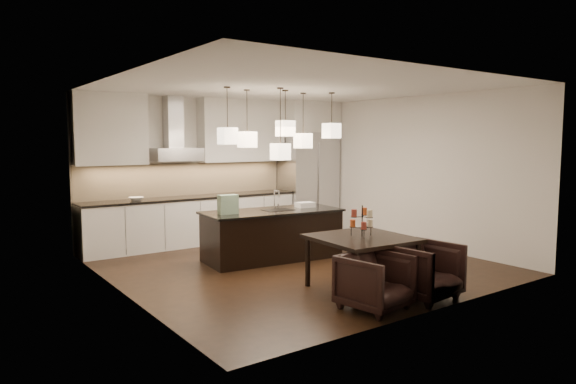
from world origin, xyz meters
TOP-DOWN VIEW (x-y plane):
  - floor at (0.00, 0.00)m, footprint 5.50×5.50m
  - ceiling at (0.00, 0.00)m, footprint 5.50×5.50m
  - wall_back at (0.00, 2.76)m, footprint 5.50×0.02m
  - wall_front at (0.00, -2.76)m, footprint 5.50×0.02m
  - wall_left at (-2.76, 0.00)m, footprint 0.02×5.50m
  - wall_right at (2.76, 0.00)m, footprint 0.02×5.50m
  - refrigerator at (2.10, 2.38)m, footprint 1.20×0.72m
  - fridge_panel at (2.10, 2.38)m, footprint 1.26×0.72m
  - lower_cabinets at (-0.62, 2.43)m, footprint 4.21×0.62m
  - countertop at (-0.62, 2.43)m, footprint 4.21×0.66m
  - backsplash at (-0.62, 2.73)m, footprint 4.21×0.02m
  - upper_cab_left at (-2.10, 2.57)m, footprint 1.25×0.35m
  - upper_cab_right at (0.55, 2.57)m, footprint 1.85×0.35m
  - hood_canopy at (-0.93, 2.48)m, footprint 0.90×0.52m
  - hood_chimney at (-0.93, 2.59)m, footprint 0.30×0.28m
  - fruit_bowl at (-1.74, 2.38)m, footprint 0.32×0.32m
  - island_body at (-0.09, 0.53)m, footprint 2.31×1.12m
  - island_top at (-0.09, 0.53)m, footprint 2.39×1.20m
  - faucet at (0.01, 0.61)m, footprint 0.11×0.22m
  - tote_bag at (-0.89, 0.58)m, footprint 0.32×0.19m
  - food_container at (0.59, 0.51)m, footprint 0.32×0.24m
  - dining_table at (-0.11, -1.63)m, footprint 1.27×1.27m
  - candelabra at (-0.11, -1.63)m, footprint 0.36×0.36m
  - candle_a at (0.03, -1.64)m, footprint 0.08×0.08m
  - candle_b at (-0.17, -1.51)m, footprint 0.08×0.08m
  - candle_c at (-0.18, -1.74)m, footprint 0.08×0.08m
  - candle_d at (0.00, -1.55)m, footprint 0.08×0.08m
  - candle_e at (-0.23, -1.60)m, footprint 0.08×0.08m
  - candle_f at (-0.10, -1.76)m, footprint 0.08×0.08m
  - armchair_left at (-0.54, -2.32)m, footprint 0.82×0.83m
  - armchair_right at (0.25, -2.37)m, footprint 0.83×0.85m
  - pendant_a at (-0.90, 0.55)m, footprint 0.24×0.24m
  - pendant_b at (-0.43, 0.74)m, footprint 0.24×0.24m
  - pendant_c at (0.12, 0.44)m, footprint 0.24×0.24m
  - pendant_d at (0.66, 0.67)m, footprint 0.24×0.24m
  - pendant_e at (1.03, 0.34)m, footprint 0.24×0.24m
  - pendant_f at (-0.16, 0.18)m, footprint 0.24×0.24m

SIDE VIEW (x-z plane):
  - floor at x=0.00m, z-range -0.02..0.00m
  - armchair_left at x=-0.54m, z-range 0.00..0.66m
  - armchair_right at x=0.25m, z-range 0.00..0.71m
  - dining_table at x=-0.11m, z-range 0.00..0.71m
  - island_body at x=-0.09m, z-range 0.00..0.79m
  - lower_cabinets at x=-0.62m, z-range 0.00..0.88m
  - island_top at x=-0.09m, z-range 0.79..0.82m
  - food_container at x=0.59m, z-range 0.82..0.91m
  - candle_a at x=0.03m, z-range 0.84..0.93m
  - candle_b at x=-0.17m, z-range 0.84..0.93m
  - candle_c at x=-0.18m, z-range 0.84..0.93m
  - countertop at x=-0.62m, z-range 0.88..0.92m
  - candelabra at x=-0.11m, z-range 0.71..1.13m
  - fruit_bowl at x=-1.74m, z-range 0.92..0.98m
  - tote_bag at x=-0.89m, z-range 0.82..1.13m
  - faucet at x=0.01m, z-range 0.82..1.16m
  - candle_d at x=0.00m, z-range 0.99..1.08m
  - candle_e at x=-0.23m, z-range 0.99..1.08m
  - candle_f at x=-0.10m, z-range 0.99..1.08m
  - refrigerator at x=2.10m, z-range 0.00..2.15m
  - backsplash at x=-0.62m, z-range 0.92..1.55m
  - wall_back at x=0.00m, z-range 0.00..2.80m
  - wall_front at x=0.00m, z-range 0.00..2.80m
  - wall_left at x=-2.76m, z-range 0.00..2.80m
  - wall_right at x=2.76m, z-range 0.00..2.80m
  - hood_canopy at x=-0.93m, z-range 1.60..1.84m
  - pendant_f at x=-0.16m, z-range 1.67..1.93m
  - pendant_d at x=0.66m, z-range 1.84..2.10m
  - pendant_b at x=-0.43m, z-range 1.86..2.12m
  - pendant_a at x=-0.90m, z-range 1.92..2.18m
  - pendant_e at x=1.03m, z-range 2.01..2.27m
  - pendant_c at x=0.12m, z-range 2.04..2.30m
  - upper_cab_left at x=-2.10m, z-range 1.55..2.80m
  - upper_cab_right at x=0.55m, z-range 1.55..2.80m
  - hood_chimney at x=-0.93m, z-range 1.84..2.80m
  - fridge_panel at x=2.10m, z-range 2.15..2.80m
  - ceiling at x=0.00m, z-range 2.80..2.82m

